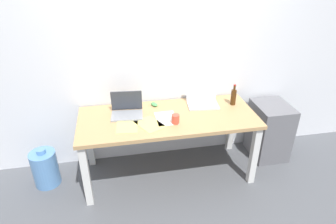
% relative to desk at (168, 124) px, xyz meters
% --- Properties ---
extents(ground_plane, '(8.00, 8.00, 0.00)m').
position_rel_desk_xyz_m(ground_plane, '(0.00, 0.00, -0.66)').
color(ground_plane, '#515459').
extents(back_wall, '(5.20, 0.08, 2.60)m').
position_rel_desk_xyz_m(back_wall, '(0.00, 0.45, 0.64)').
color(back_wall, white).
rests_on(back_wall, ground).
extents(desk, '(1.87, 0.78, 0.75)m').
position_rel_desk_xyz_m(desk, '(0.00, 0.00, 0.00)').
color(desk, tan).
rests_on(desk, ground).
extents(laptop_left, '(0.35, 0.27, 0.24)m').
position_rel_desk_xyz_m(laptop_left, '(-0.42, 0.12, 0.15)').
color(laptop_left, gray).
rests_on(laptop_left, desk).
extents(laptop_right, '(0.36, 0.28, 0.23)m').
position_rel_desk_xyz_m(laptop_right, '(0.43, 0.20, 0.14)').
color(laptop_right, silver).
rests_on(laptop_right, desk).
extents(beer_bottle, '(0.06, 0.06, 0.24)m').
position_rel_desk_xyz_m(beer_bottle, '(0.77, 0.13, 0.19)').
color(beer_bottle, '#47280F').
rests_on(beer_bottle, desk).
extents(computer_mouse, '(0.10, 0.12, 0.03)m').
position_rel_desk_xyz_m(computer_mouse, '(-0.11, 0.26, 0.11)').
color(computer_mouse, '#4C9E56').
rests_on(computer_mouse, desk).
extents(coffee_mug, '(0.08, 0.08, 0.09)m').
position_rel_desk_xyz_m(coffee_mug, '(0.05, -0.15, 0.14)').
color(coffee_mug, '#D84C38').
rests_on(coffee_mug, desk).
extents(paper_sheet_front_left, '(0.24, 0.32, 0.00)m').
position_rel_desk_xyz_m(paper_sheet_front_left, '(-0.44, -0.11, 0.09)').
color(paper_sheet_front_left, '#F4E06B').
rests_on(paper_sheet_front_left, desk).
extents(paper_yellow_folder, '(0.32, 0.36, 0.00)m').
position_rel_desk_xyz_m(paper_yellow_folder, '(-0.21, -0.13, 0.09)').
color(paper_yellow_folder, '#F4E06B').
rests_on(paper_yellow_folder, desk).
extents(paper_sheet_center, '(0.22, 0.30, 0.00)m').
position_rel_desk_xyz_m(paper_sheet_center, '(-0.03, -0.04, 0.09)').
color(paper_sheet_center, white).
rests_on(paper_sheet_center, desk).
extents(water_cooler_jug, '(0.28, 0.28, 0.46)m').
position_rel_desk_xyz_m(water_cooler_jug, '(-1.35, 0.07, -0.45)').
color(water_cooler_jug, '#598CC6').
rests_on(water_cooler_jug, ground).
extents(filing_cabinet, '(0.40, 0.48, 0.69)m').
position_rel_desk_xyz_m(filing_cabinet, '(1.29, 0.13, -0.31)').
color(filing_cabinet, slate).
rests_on(filing_cabinet, ground).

